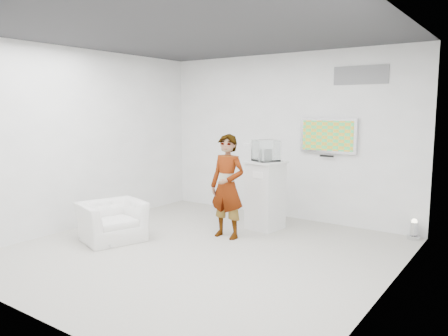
# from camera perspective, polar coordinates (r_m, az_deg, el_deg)

# --- Properties ---
(room) EXTENTS (5.01, 5.01, 3.00)m
(room) POSITION_cam_1_polar(r_m,az_deg,el_deg) (6.00, -2.99, 2.91)
(room) COLOR #A29D94
(room) RESTS_ON ground
(tv) EXTENTS (1.00, 0.08, 0.60)m
(tv) POSITION_cam_1_polar(r_m,az_deg,el_deg) (7.71, 13.48, 4.14)
(tv) COLOR silver
(tv) RESTS_ON room
(logo_decal) EXTENTS (0.90, 0.02, 0.30)m
(logo_decal) POSITION_cam_1_polar(r_m,az_deg,el_deg) (7.58, 17.41, 11.51)
(logo_decal) COLOR slate
(logo_decal) RESTS_ON room
(person) EXTENTS (0.59, 0.39, 1.62)m
(person) POSITION_cam_1_polar(r_m,az_deg,el_deg) (6.77, 0.44, -2.42)
(person) COLOR silver
(person) RESTS_ON room
(armchair) EXTENTS (1.05, 1.12, 0.59)m
(armchair) POSITION_cam_1_polar(r_m,az_deg,el_deg) (6.95, -14.45, -6.73)
(armchair) COLOR silver
(armchair) RESTS_ON room
(pedestal) EXTENTS (0.62, 0.62, 1.14)m
(pedestal) POSITION_cam_1_polar(r_m,az_deg,el_deg) (7.35, 5.41, -3.54)
(pedestal) COLOR silver
(pedestal) RESTS_ON room
(floor_uplight) EXTENTS (0.20, 0.20, 0.30)m
(floor_uplight) POSITION_cam_1_polar(r_m,az_deg,el_deg) (7.42, 23.56, -7.39)
(floor_uplight) COLOR silver
(floor_uplight) RESTS_ON room
(vitrine) EXTENTS (0.48, 0.48, 0.35)m
(vitrine) POSITION_cam_1_polar(r_m,az_deg,el_deg) (7.24, 5.49, 2.28)
(vitrine) COLOR silver
(vitrine) RESTS_ON pedestal
(console) EXTENTS (0.10, 0.16, 0.21)m
(console) POSITION_cam_1_polar(r_m,az_deg,el_deg) (7.25, 5.48, 1.70)
(console) COLOR silver
(console) RESTS_ON pedestal
(wii_remote) EXTENTS (0.06, 0.15, 0.04)m
(wii_remote) POSITION_cam_1_polar(r_m,az_deg,el_deg) (6.68, 2.95, 3.04)
(wii_remote) COLOR silver
(wii_remote) RESTS_ON person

